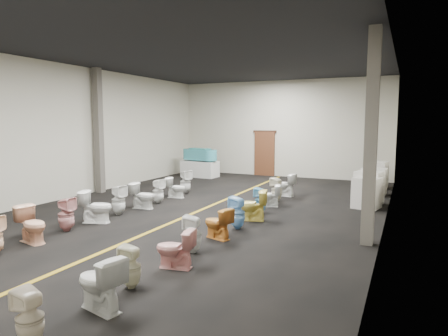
{
  "coord_description": "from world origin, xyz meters",
  "views": [
    {
      "loc": [
        5.44,
        -10.26,
        2.6
      ],
      "look_at": [
        0.25,
        1.0,
        1.15
      ],
      "focal_mm": 32.0,
      "sensor_mm": 36.0,
      "label": 1
    }
  ],
  "objects_px": {
    "appliance_crate_c": "(373,182)",
    "toilet_left_4": "(96,207)",
    "toilet_right_6": "(238,213)",
    "toilet_right_1": "(100,283)",
    "toilet_right_4": "(193,234)",
    "toilet_right_5": "(218,223)",
    "appliance_crate_a": "(367,193)",
    "appliance_crate_d": "(377,175)",
    "appliance_crate_b": "(369,188)",
    "toilet_left_5": "(119,200)",
    "toilet_right_10": "(277,189)",
    "toilet_left_6": "(143,196)",
    "toilet_left_3": "(66,214)",
    "toilet_right_3": "(175,249)",
    "toilet_right_11": "(284,185)",
    "display_table": "(200,169)",
    "toilet_right_2": "(131,267)",
    "toilet_left_2": "(32,225)",
    "toilet_right_9": "(269,196)",
    "toilet_right_0": "(30,318)",
    "toilet_left_7": "(158,191)",
    "bathtub": "(200,154)",
    "toilet_left_8": "(176,188)",
    "toilet_right_8": "(261,200)",
    "toilet_left_9": "(185,182)",
    "toilet_right_7": "(252,205)"
  },
  "relations": [
    {
      "from": "appliance_crate_c",
      "to": "toilet_left_4",
      "type": "height_order",
      "value": "appliance_crate_c"
    },
    {
      "from": "toilet_right_6",
      "to": "toilet_right_1",
      "type": "bearing_deg",
      "value": 8.34
    },
    {
      "from": "toilet_right_4",
      "to": "toilet_right_5",
      "type": "relative_size",
      "value": 1.08
    },
    {
      "from": "appliance_crate_a",
      "to": "appliance_crate_d",
      "type": "bearing_deg",
      "value": 90.0
    },
    {
      "from": "toilet_right_5",
      "to": "appliance_crate_d",
      "type": "bearing_deg",
      "value": -179.19
    },
    {
      "from": "appliance_crate_b",
      "to": "toilet_left_5",
      "type": "height_order",
      "value": "appliance_crate_b"
    },
    {
      "from": "toilet_right_10",
      "to": "toilet_left_6",
      "type": "bearing_deg",
      "value": -31.0
    },
    {
      "from": "toilet_left_3",
      "to": "toilet_right_3",
      "type": "relative_size",
      "value": 1.15
    },
    {
      "from": "appliance_crate_b",
      "to": "toilet_right_11",
      "type": "xyz_separation_m",
      "value": [
        -2.81,
        0.19,
        -0.12
      ]
    },
    {
      "from": "appliance_crate_c",
      "to": "appliance_crate_a",
      "type": "bearing_deg",
      "value": -90.0
    },
    {
      "from": "toilet_right_5",
      "to": "toilet_right_10",
      "type": "height_order",
      "value": "toilet_right_10"
    },
    {
      "from": "display_table",
      "to": "toilet_right_10",
      "type": "height_order",
      "value": "toilet_right_10"
    },
    {
      "from": "toilet_left_3",
      "to": "toilet_right_2",
      "type": "distance_m",
      "value": 3.98
    },
    {
      "from": "toilet_left_2",
      "to": "toilet_right_10",
      "type": "bearing_deg",
      "value": -16.51
    },
    {
      "from": "display_table",
      "to": "toilet_right_9",
      "type": "height_order",
      "value": "display_table"
    },
    {
      "from": "toilet_left_2",
      "to": "toilet_right_9",
      "type": "xyz_separation_m",
      "value": [
        3.46,
        5.64,
        -0.06
      ]
    },
    {
      "from": "toilet_right_1",
      "to": "toilet_right_0",
      "type": "bearing_deg",
      "value": 7.84
    },
    {
      "from": "toilet_left_6",
      "to": "toilet_left_7",
      "type": "relative_size",
      "value": 0.98
    },
    {
      "from": "toilet_right_5",
      "to": "toilet_left_7",
      "type": "bearing_deg",
      "value": -110.47
    },
    {
      "from": "toilet_right_0",
      "to": "toilet_right_5",
      "type": "xyz_separation_m",
      "value": [
        0.1,
        4.78,
        0.0
      ]
    },
    {
      "from": "bathtub",
      "to": "toilet_left_8",
      "type": "distance_m",
      "value": 5.27
    },
    {
      "from": "toilet_left_5",
      "to": "toilet_right_10",
      "type": "distance_m",
      "value": 5.04
    },
    {
      "from": "appliance_crate_d",
      "to": "toilet_left_2",
      "type": "relative_size",
      "value": 1.32
    },
    {
      "from": "toilet_right_8",
      "to": "toilet_right_11",
      "type": "bearing_deg",
      "value": -178.06
    },
    {
      "from": "display_table",
      "to": "toilet_right_2",
      "type": "distance_m",
      "value": 12.66
    },
    {
      "from": "appliance_crate_b",
      "to": "toilet_right_6",
      "type": "bearing_deg",
      "value": -120.37
    },
    {
      "from": "appliance_crate_c",
      "to": "toilet_right_6",
      "type": "distance_m",
      "value": 6.77
    },
    {
      "from": "toilet_left_8",
      "to": "appliance_crate_b",
      "type": "bearing_deg",
      "value": -80.85
    },
    {
      "from": "toilet_left_9",
      "to": "toilet_right_7",
      "type": "height_order",
      "value": "toilet_left_9"
    },
    {
      "from": "toilet_right_0",
      "to": "toilet_right_6",
      "type": "distance_m",
      "value": 5.71
    },
    {
      "from": "toilet_left_5",
      "to": "toilet_right_0",
      "type": "relative_size",
      "value": 1.2
    },
    {
      "from": "toilet_left_8",
      "to": "display_table",
      "type": "bearing_deg",
      "value": 13.24
    },
    {
      "from": "toilet_left_7",
      "to": "toilet_right_8",
      "type": "height_order",
      "value": "toilet_left_7"
    },
    {
      "from": "bathtub",
      "to": "appliance_crate_c",
      "type": "xyz_separation_m",
      "value": [
        7.8,
        -1.5,
        -0.6
      ]
    },
    {
      "from": "toilet_left_7",
      "to": "toilet_right_5",
      "type": "bearing_deg",
      "value": -121.58
    },
    {
      "from": "toilet_right_0",
      "to": "toilet_right_11",
      "type": "height_order",
      "value": "toilet_right_11"
    },
    {
      "from": "toilet_left_8",
      "to": "toilet_right_11",
      "type": "xyz_separation_m",
      "value": [
        3.28,
        1.84,
        0.05
      ]
    },
    {
      "from": "toilet_left_4",
      "to": "toilet_right_3",
      "type": "xyz_separation_m",
      "value": [
        3.55,
        -1.91,
        -0.06
      ]
    },
    {
      "from": "display_table",
      "to": "bathtub",
      "type": "bearing_deg",
      "value": 180.0
    },
    {
      "from": "toilet_right_0",
      "to": "toilet_right_2",
      "type": "relative_size",
      "value": 1.01
    },
    {
      "from": "display_table",
      "to": "toilet_left_9",
      "type": "height_order",
      "value": "toilet_left_9"
    },
    {
      "from": "bathtub",
      "to": "toilet_right_8",
      "type": "relative_size",
      "value": 2.49
    },
    {
      "from": "toilet_left_5",
      "to": "toilet_right_10",
      "type": "xyz_separation_m",
      "value": [
        3.44,
        3.69,
        -0.03
      ]
    },
    {
      "from": "appliance_crate_d",
      "to": "toilet_right_6",
      "type": "relative_size",
      "value": 1.32
    },
    {
      "from": "toilet_left_2",
      "to": "toilet_right_8",
      "type": "relative_size",
      "value": 1.08
    },
    {
      "from": "toilet_right_6",
      "to": "toilet_right_11",
      "type": "distance_m",
      "value": 4.66
    },
    {
      "from": "toilet_left_6",
      "to": "toilet_right_8",
      "type": "height_order",
      "value": "toilet_left_6"
    },
    {
      "from": "toilet_right_8",
      "to": "toilet_right_3",
      "type": "bearing_deg",
      "value": 0.21
    },
    {
      "from": "toilet_right_3",
      "to": "toilet_right_8",
      "type": "xyz_separation_m",
      "value": [
        -0.07,
        4.7,
        0.01
      ]
    },
    {
      "from": "toilet_right_10",
      "to": "toilet_left_8",
      "type": "bearing_deg",
      "value": -56.01
    }
  ]
}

